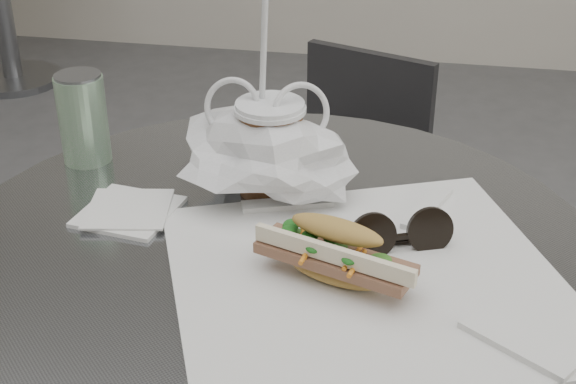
% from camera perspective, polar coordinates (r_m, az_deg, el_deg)
% --- Properties ---
extents(chair_far, '(0.38, 0.41, 0.69)m').
position_cam_1_polar(chair_far, '(1.73, 3.28, -3.41)').
color(chair_far, '#2F2F32').
rests_on(chair_far, ground).
extents(sandwich_paper, '(0.52, 0.51, 0.00)m').
position_cam_1_polar(sandwich_paper, '(0.85, 5.66, -6.22)').
color(sandwich_paper, white).
rests_on(sandwich_paper, cafe_table).
extents(banh_mi, '(0.22, 0.14, 0.07)m').
position_cam_1_polar(banh_mi, '(0.83, 3.39, -4.35)').
color(banh_mi, '#BC9347').
rests_on(banh_mi, sandwich_paper).
extents(iced_coffee, '(0.09, 0.09, 0.26)m').
position_cam_1_polar(iced_coffee, '(1.00, -1.27, 3.31)').
color(iced_coffee, brown).
rests_on(iced_coffee, cafe_table).
extents(sunglasses, '(0.12, 0.07, 0.05)m').
position_cam_1_polar(sunglasses, '(0.90, 8.01, -3.10)').
color(sunglasses, black).
rests_on(sunglasses, cafe_table).
extents(plastic_bag, '(0.24, 0.20, 0.10)m').
position_cam_1_polar(plastic_bag, '(0.99, -1.74, 2.47)').
color(plastic_bag, white).
rests_on(plastic_bag, cafe_table).
extents(napkin_stack, '(0.12, 0.12, 0.01)m').
position_cam_1_polar(napkin_stack, '(0.99, -11.26, -1.32)').
color(napkin_stack, white).
rests_on(napkin_stack, cafe_table).
extents(drink_can, '(0.06, 0.06, 0.12)m').
position_cam_1_polar(drink_can, '(1.11, -14.38, 5.10)').
color(drink_can, '#61A765').
rests_on(drink_can, cafe_table).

